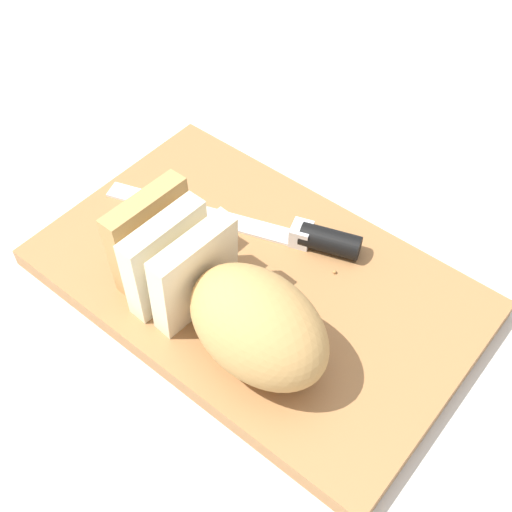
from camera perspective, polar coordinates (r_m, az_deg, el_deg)
ground_plane at (r=0.66m, az=0.00°, el=-2.83°), size 3.00×3.00×0.00m
cutting_board at (r=0.65m, az=0.00°, el=-2.28°), size 0.42×0.26×0.02m
bread_loaf at (r=0.57m, az=-2.35°, el=-4.03°), size 0.23×0.11×0.09m
bread_knife at (r=0.67m, az=3.41°, el=1.95°), size 0.27×0.11×0.02m
crumb_near_knife at (r=0.64m, az=1.91°, el=-2.28°), size 0.00×0.00×0.00m
crumb_near_loaf at (r=0.61m, az=-2.88°, el=-5.04°), size 0.01×0.01×0.01m
crumb_stray_left at (r=0.65m, az=6.80°, el=-1.37°), size 0.00×0.00×0.00m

